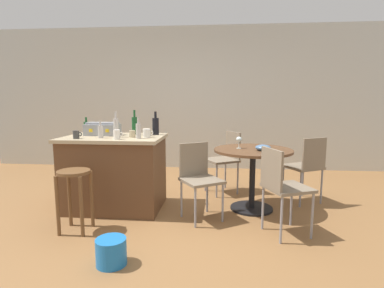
{
  "coord_description": "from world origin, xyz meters",
  "views": [
    {
      "loc": [
        0.61,
        -3.3,
        1.35
      ],
      "look_at": [
        0.27,
        0.3,
        0.82
      ],
      "focal_mm": 28.84,
      "sensor_mm": 36.0,
      "label": 1
    }
  ],
  "objects_px": {
    "wooden_stool": "(74,187)",
    "cup_2": "(147,132)",
    "wine_glass": "(239,140)",
    "folding_chair_right": "(282,184)",
    "folding_chair_left": "(199,175)",
    "cup_4": "(117,135)",
    "bottle_3": "(138,130)",
    "dining_table": "(253,164)",
    "kitchen_island": "(115,172)",
    "bottle_4": "(86,127)",
    "toolbox": "(103,129)",
    "bottle_5": "(156,126)",
    "bottle_2": "(101,131)",
    "serving_bowl": "(263,148)",
    "plastic_bucket": "(111,252)",
    "folding_chair_far": "(226,157)",
    "cup_1": "(133,134)",
    "folding_chair_near": "(307,164)",
    "cup_3": "(147,133)",
    "bottle_1": "(116,127)",
    "bottle_0": "(135,125)",
    "cup_0": "(76,135)"
  },
  "relations": [
    {
      "from": "cup_0",
      "to": "bottle_1",
      "type": "bearing_deg",
      "value": 21.81
    },
    {
      "from": "kitchen_island",
      "to": "folding_chair_left",
      "type": "relative_size",
      "value": 1.4
    },
    {
      "from": "folding_chair_near",
      "to": "cup_0",
      "type": "bearing_deg",
      "value": -166.85
    },
    {
      "from": "bottle_0",
      "to": "wine_glass",
      "type": "xyz_separation_m",
      "value": [
        1.3,
        -0.03,
        -0.16
      ]
    },
    {
      "from": "folding_chair_near",
      "to": "bottle_3",
      "type": "distance_m",
      "value": 2.17
    },
    {
      "from": "wooden_stool",
      "to": "bottle_4",
      "type": "height_order",
      "value": "bottle_4"
    },
    {
      "from": "cup_0",
      "to": "wooden_stool",
      "type": "bearing_deg",
      "value": -69.16
    },
    {
      "from": "plastic_bucket",
      "to": "folding_chair_left",
      "type": "bearing_deg",
      "value": 59.74
    },
    {
      "from": "toolbox",
      "to": "bottle_2",
      "type": "xyz_separation_m",
      "value": [
        0.08,
        -0.27,
        0.0
      ]
    },
    {
      "from": "wooden_stool",
      "to": "folding_chair_right",
      "type": "relative_size",
      "value": 0.73
    },
    {
      "from": "bottle_3",
      "to": "toolbox",
      "type": "bearing_deg",
      "value": 152.1
    },
    {
      "from": "toolbox",
      "to": "bottle_5",
      "type": "relative_size",
      "value": 1.41
    },
    {
      "from": "kitchen_island",
      "to": "folding_chair_left",
      "type": "distance_m",
      "value": 1.07
    },
    {
      "from": "dining_table",
      "to": "kitchen_island",
      "type": "bearing_deg",
      "value": -176.69
    },
    {
      "from": "folding_chair_right",
      "to": "bottle_0",
      "type": "bearing_deg",
      "value": 155.04
    },
    {
      "from": "bottle_1",
      "to": "cup_4",
      "type": "relative_size",
      "value": 2.76
    },
    {
      "from": "folding_chair_far",
      "to": "cup_3",
      "type": "height_order",
      "value": "cup_3"
    },
    {
      "from": "folding_chair_left",
      "to": "folding_chair_right",
      "type": "relative_size",
      "value": 0.97
    },
    {
      "from": "folding_chair_far",
      "to": "cup_1",
      "type": "xyz_separation_m",
      "value": [
        -1.11,
        -0.85,
        0.41
      ]
    },
    {
      "from": "wooden_stool",
      "to": "cup_2",
      "type": "xyz_separation_m",
      "value": [
        0.56,
        0.83,
        0.48
      ]
    },
    {
      "from": "dining_table",
      "to": "bottle_1",
      "type": "xyz_separation_m",
      "value": [
        -1.62,
        -0.18,
        0.44
      ]
    },
    {
      "from": "dining_table",
      "to": "toolbox",
      "type": "height_order",
      "value": "toolbox"
    },
    {
      "from": "folding_chair_left",
      "to": "bottle_3",
      "type": "bearing_deg",
      "value": 176.16
    },
    {
      "from": "folding_chair_left",
      "to": "cup_2",
      "type": "relative_size",
      "value": 6.9
    },
    {
      "from": "wooden_stool",
      "to": "cup_0",
      "type": "distance_m",
      "value": 0.69
    },
    {
      "from": "wooden_stool",
      "to": "cup_2",
      "type": "height_order",
      "value": "cup_2"
    },
    {
      "from": "folding_chair_far",
      "to": "folding_chair_right",
      "type": "distance_m",
      "value": 1.49
    },
    {
      "from": "folding_chair_near",
      "to": "cup_2",
      "type": "relative_size",
      "value": 7.07
    },
    {
      "from": "wine_glass",
      "to": "folding_chair_right",
      "type": "bearing_deg",
      "value": -63.1
    },
    {
      "from": "folding_chair_near",
      "to": "bottle_5",
      "type": "bearing_deg",
      "value": -174.7
    },
    {
      "from": "bottle_1",
      "to": "cup_4",
      "type": "distance_m",
      "value": 0.21
    },
    {
      "from": "bottle_5",
      "to": "bottle_2",
      "type": "bearing_deg",
      "value": -146.05
    },
    {
      "from": "plastic_bucket",
      "to": "wine_glass",
      "type": "bearing_deg",
      "value": 52.87
    },
    {
      "from": "wine_glass",
      "to": "bottle_1",
      "type": "bearing_deg",
      "value": -171.26
    },
    {
      "from": "cup_2",
      "to": "plastic_bucket",
      "type": "relative_size",
      "value": 0.49
    },
    {
      "from": "folding_chair_far",
      "to": "cup_3",
      "type": "relative_size",
      "value": 7.08
    },
    {
      "from": "folding_chair_near",
      "to": "folding_chair_right",
      "type": "relative_size",
      "value": 0.99
    },
    {
      "from": "cup_1",
      "to": "serving_bowl",
      "type": "xyz_separation_m",
      "value": [
        1.53,
        0.07,
        -0.15
      ]
    },
    {
      "from": "bottle_2",
      "to": "serving_bowl",
      "type": "distance_m",
      "value": 1.9
    },
    {
      "from": "cup_2",
      "to": "wine_glass",
      "type": "distance_m",
      "value": 1.14
    },
    {
      "from": "bottle_3",
      "to": "plastic_bucket",
      "type": "height_order",
      "value": "bottle_3"
    },
    {
      "from": "dining_table",
      "to": "bottle_0",
      "type": "xyz_separation_m",
      "value": [
        -1.47,
        0.07,
        0.45
      ]
    },
    {
      "from": "cup_4",
      "to": "wine_glass",
      "type": "height_order",
      "value": "cup_4"
    },
    {
      "from": "wine_glass",
      "to": "serving_bowl",
      "type": "height_order",
      "value": "wine_glass"
    },
    {
      "from": "kitchen_island",
      "to": "bottle_5",
      "type": "xyz_separation_m",
      "value": [
        0.47,
        0.21,
        0.56
      ]
    },
    {
      "from": "bottle_5",
      "to": "cup_1",
      "type": "xyz_separation_m",
      "value": [
        -0.22,
        -0.29,
        -0.07
      ]
    },
    {
      "from": "cup_4",
      "to": "bottle_3",
      "type": "bearing_deg",
      "value": 22.46
    },
    {
      "from": "folding_chair_near",
      "to": "cup_3",
      "type": "bearing_deg",
      "value": -166.61
    },
    {
      "from": "cup_3",
      "to": "serving_bowl",
      "type": "xyz_separation_m",
      "value": [
        1.36,
        0.08,
        -0.16
      ]
    },
    {
      "from": "cup_0",
      "to": "cup_3",
      "type": "bearing_deg",
      "value": 12.55
    }
  ]
}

